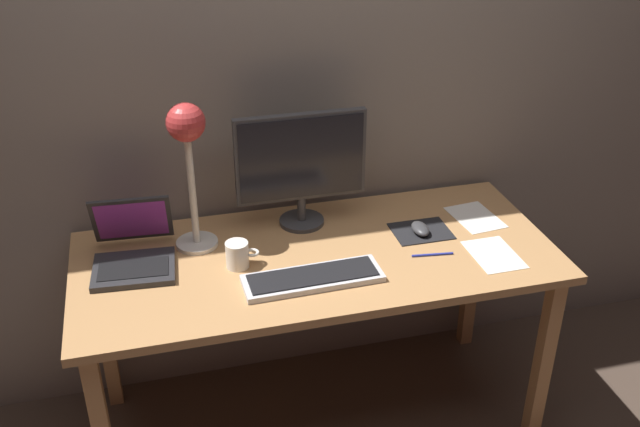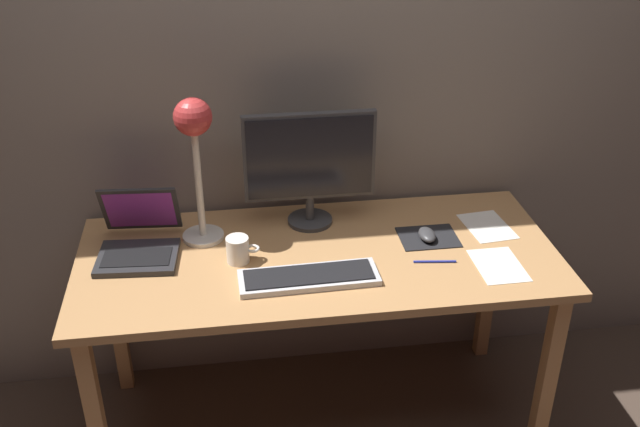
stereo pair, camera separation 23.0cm
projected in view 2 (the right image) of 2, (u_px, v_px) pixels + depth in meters
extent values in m
plane|color=#47382D|center=(318.00, 417.00, 2.79)|extent=(4.80, 4.80, 0.00)
cube|color=gray|center=(302.00, 55.00, 2.50)|extent=(4.80, 0.06, 2.60)
cube|color=tan|center=(318.00, 257.00, 2.44)|extent=(1.60, 0.70, 0.03)
cube|color=tan|center=(97.00, 424.00, 2.27)|extent=(0.05, 0.05, 0.71)
cube|color=tan|center=(547.00, 379.00, 2.45)|extent=(0.05, 0.05, 0.71)
cube|color=tan|center=(116.00, 313.00, 2.78)|extent=(0.05, 0.05, 0.71)
cube|color=tan|center=(489.00, 283.00, 2.96)|extent=(0.05, 0.05, 0.71)
cylinder|color=#38383A|center=(309.00, 220.00, 2.61)|extent=(0.16, 0.16, 0.01)
cylinder|color=#38383A|center=(309.00, 208.00, 2.59)|extent=(0.03, 0.03, 0.09)
cube|color=#38383A|center=(308.00, 156.00, 2.49)|extent=(0.46, 0.03, 0.31)
cube|color=black|center=(309.00, 158.00, 2.47)|extent=(0.43, 0.00, 0.29)
cube|color=silver|center=(309.00, 278.00, 2.28)|extent=(0.44, 0.15, 0.02)
cube|color=black|center=(309.00, 275.00, 2.28)|extent=(0.41, 0.12, 0.01)
cube|color=#28282B|center=(138.00, 258.00, 2.39)|extent=(0.27, 0.22, 0.02)
cube|color=black|center=(137.00, 257.00, 2.37)|extent=(0.23, 0.13, 0.00)
cube|color=#28282B|center=(140.00, 209.00, 2.46)|extent=(0.26, 0.11, 0.19)
cube|color=purple|center=(140.00, 209.00, 2.46)|extent=(0.23, 0.10, 0.17)
cylinder|color=beige|center=(203.00, 236.00, 2.51)|extent=(0.14, 0.14, 0.01)
cylinder|color=silver|center=(198.00, 181.00, 2.41)|extent=(0.02, 0.02, 0.41)
sphere|color=#BF3333|center=(193.00, 117.00, 2.30)|extent=(0.12, 0.12, 0.12)
sphere|color=#FFEAB2|center=(193.00, 127.00, 2.31)|extent=(0.04, 0.04, 0.04)
cube|color=black|center=(428.00, 237.00, 2.52)|extent=(0.20, 0.16, 0.00)
ellipsoid|color=#38383A|center=(427.00, 235.00, 2.50)|extent=(0.06, 0.10, 0.03)
cylinder|color=white|center=(238.00, 250.00, 2.37)|extent=(0.07, 0.07, 0.09)
torus|color=white|center=(253.00, 249.00, 2.37)|extent=(0.05, 0.05, 0.01)
cube|color=white|center=(498.00, 265.00, 2.36)|extent=(0.15, 0.21, 0.00)
cube|color=white|center=(487.00, 226.00, 2.59)|extent=(0.17, 0.22, 0.00)
cylinder|color=#2633A5|center=(435.00, 262.00, 2.38)|extent=(0.14, 0.03, 0.01)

